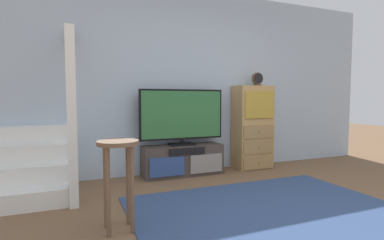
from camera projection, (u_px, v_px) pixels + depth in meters
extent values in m
plane|color=brown|center=(315.00, 237.00, 2.32)|extent=(20.00, 20.00, 0.00)
cube|color=#A8BCD1|center=(195.00, 82.00, 4.50)|extent=(6.40, 0.12, 2.70)
cube|color=navy|center=(268.00, 210.00, 2.88)|extent=(2.60, 1.80, 0.01)
cube|color=#423833|center=(182.00, 160.00, 4.23)|extent=(1.15, 0.36, 0.43)
cube|color=#2D4784|center=(167.00, 167.00, 3.95)|extent=(0.48, 0.02, 0.26)
cube|color=gray|center=(206.00, 163.00, 4.16)|extent=(0.48, 0.02, 0.26)
cube|color=black|center=(187.00, 151.00, 4.04)|extent=(0.52, 0.02, 0.09)
cube|color=black|center=(182.00, 144.00, 4.23)|extent=(0.36, 0.22, 0.02)
cylinder|color=black|center=(182.00, 141.00, 4.23)|extent=(0.05, 0.05, 0.06)
cube|color=black|center=(182.00, 114.00, 4.20)|extent=(1.23, 0.05, 0.71)
cube|color=#2D6B38|center=(183.00, 114.00, 4.18)|extent=(1.18, 0.01, 0.66)
cube|color=tan|center=(252.00, 127.00, 4.65)|extent=(0.58, 0.34, 1.29)
cube|color=#9C7949|center=(258.00, 162.00, 4.52)|extent=(0.53, 0.02, 0.20)
sphere|color=olive|center=(259.00, 163.00, 4.50)|extent=(0.03, 0.03, 0.03)
cube|color=#9C7949|center=(259.00, 147.00, 4.50)|extent=(0.53, 0.02, 0.20)
sphere|color=olive|center=(259.00, 147.00, 4.48)|extent=(0.03, 0.03, 0.03)
cube|color=#9C7949|center=(259.00, 132.00, 4.49)|extent=(0.53, 0.02, 0.20)
sphere|color=olive|center=(260.00, 132.00, 4.47)|extent=(0.03, 0.03, 0.03)
cube|color=#B79333|center=(259.00, 105.00, 4.46)|extent=(0.49, 0.02, 0.41)
cube|color=#4C3823|center=(257.00, 85.00, 4.61)|extent=(0.11, 0.08, 0.02)
cylinder|color=brown|center=(257.00, 78.00, 4.60)|extent=(0.18, 0.04, 0.18)
cylinder|color=black|center=(258.00, 78.00, 4.58)|extent=(0.16, 0.01, 0.16)
cube|color=white|center=(19.00, 200.00, 2.89)|extent=(0.90, 0.26, 0.19)
cube|color=white|center=(23.00, 184.00, 3.12)|extent=(0.90, 0.26, 0.38)
cube|color=white|center=(26.00, 170.00, 3.36)|extent=(0.90, 0.26, 0.57)
cube|color=white|center=(29.00, 157.00, 3.59)|extent=(0.90, 0.26, 0.76)
cube|color=white|center=(31.00, 146.00, 3.83)|extent=(0.90, 0.26, 0.95)
cube|color=white|center=(72.00, 118.00, 2.90)|extent=(0.09, 0.09, 1.80)
cube|color=#9E7547|center=(70.00, 46.00, 3.45)|extent=(0.06, 1.33, 0.99)
cylinder|color=brown|center=(108.00, 192.00, 2.30)|extent=(0.04, 0.04, 0.71)
cylinder|color=brown|center=(132.00, 190.00, 2.37)|extent=(0.04, 0.04, 0.71)
cylinder|color=brown|center=(106.00, 186.00, 2.48)|extent=(0.04, 0.04, 0.71)
cylinder|color=brown|center=(128.00, 184.00, 2.55)|extent=(0.04, 0.04, 0.71)
cylinder|color=brown|center=(118.00, 143.00, 2.40)|extent=(0.34, 0.34, 0.03)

